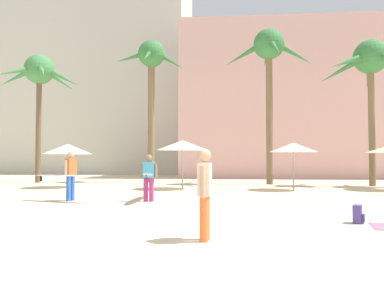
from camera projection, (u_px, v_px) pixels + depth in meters
ground at (223, 257)px, 6.08m from camera, size 120.00×120.00×0.00m
hotel_pink at (315, 104)px, 34.23m from camera, size 22.28×9.67×12.32m
hotel_tower_gray at (99, 62)px, 43.62m from camera, size 19.40×10.41×23.98m
palm_tree_far_left at (151, 67)px, 25.79m from camera, size 4.50×4.42×9.11m
palm_tree_left at (39, 76)px, 25.28m from camera, size 5.40×4.88×8.05m
palm_tree_center at (371, 65)px, 22.13m from camera, size 5.92×5.88×8.05m
palm_tree_far_right at (269, 56)px, 23.81m from camera, size 5.29×5.39×9.21m
cafe_umbrella_1 at (293, 147)px, 19.07m from camera, size 2.28×2.28×2.26m
cafe_umbrella_3 at (182, 145)px, 19.78m from camera, size 2.59×2.59×2.40m
cafe_umbrella_4 at (68, 149)px, 20.77m from camera, size 2.55×2.55×2.26m
backpack at (358, 214)px, 9.25m from camera, size 0.32×0.35×0.42m
person_mid_right at (69, 174)px, 14.10m from camera, size 2.89×1.19×1.75m
person_near_right at (149, 176)px, 14.13m from camera, size 0.65×3.08×1.64m
person_near_left at (205, 190)px, 7.32m from camera, size 0.26×0.61×1.67m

